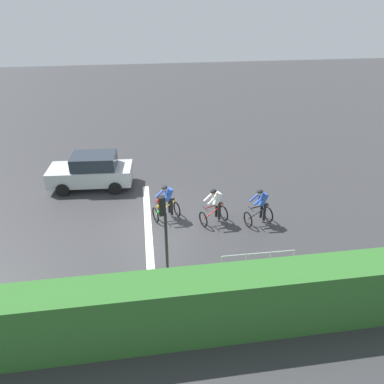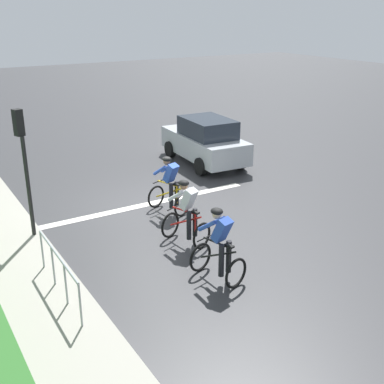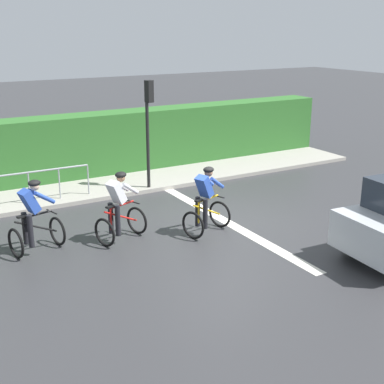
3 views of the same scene
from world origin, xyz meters
name	(u,v)px [view 2 (image 2 of 3)]	position (x,y,z in m)	size (l,w,h in m)	color
ground_plane	(147,207)	(0.00, 0.00, 0.00)	(80.00, 80.00, 0.00)	#333335
sidewalk_kerb	(0,276)	(4.62, 2.00, 0.06)	(2.80, 19.46, 0.12)	#9E998E
road_marking_stop_line	(145,205)	(0.00, -0.17, 0.00)	(7.00, 0.30, 0.01)	silver
cyclist_lead	(219,247)	(0.56, 4.57, 0.80)	(0.93, 1.22, 1.66)	black
cyclist_second	(187,214)	(0.24, 2.68, 0.80)	(1.01, 1.25, 1.66)	black
cyclist_mid	(170,186)	(-0.39, 0.70, 0.80)	(0.99, 1.24, 1.66)	black
car_silver	(205,141)	(-3.88, -2.80, 0.87)	(2.11, 4.21, 1.76)	#B7BCC1
traffic_light_near_crossing	(23,155)	(3.46, 0.34, 2.22)	(0.25, 0.31, 3.34)	black
pedestrian_railing_kerbside	(58,266)	(3.72, 3.50, 0.75)	(0.08, 2.59, 1.03)	#999EA3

